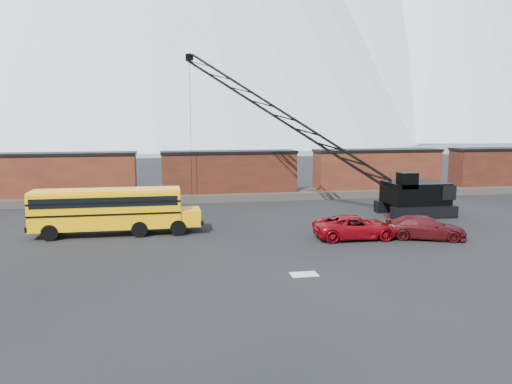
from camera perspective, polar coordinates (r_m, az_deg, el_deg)
ground at (r=29.87m, az=2.46°, el=-7.17°), size 160.00×160.00×0.00m
gravel_berm at (r=51.05m, az=-3.06°, el=-0.35°), size 120.00×5.00×0.70m
boxcar_west_near at (r=51.22m, az=-21.13°, el=1.87°), size 13.70×3.10×4.17m
boxcar_mid at (r=50.75m, az=-3.08°, el=2.35°), size 13.70×3.10×4.17m
boxcar_east_near at (r=55.13m, az=13.66°, el=2.59°), size 13.70×3.10×4.17m
boxcar_east_far at (r=63.36m, az=27.01°, el=2.63°), size 13.70×3.10×4.17m
snow_patch at (r=26.28m, az=5.52°, el=-9.35°), size 1.40×0.90×0.02m
school_bus at (r=36.03m, az=-16.10°, el=-1.91°), size 11.65×2.65×3.19m
red_pickup at (r=34.33m, az=11.34°, el=-3.95°), size 5.79×2.85×1.58m
maroon_suv at (r=35.50m, az=18.74°, el=-3.86°), size 5.74×3.87×1.54m
crawler_crane at (r=44.44m, az=3.58°, el=8.30°), size 21.41×12.12×14.22m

